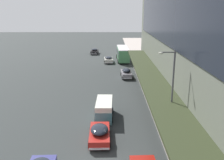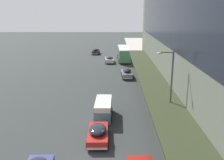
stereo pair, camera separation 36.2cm
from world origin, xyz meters
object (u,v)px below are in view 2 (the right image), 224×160
object	(u,v)px
sedan_second_near	(96,51)
vw_van	(103,108)
pedestrian_at_kerb	(182,143)
transit_bus_kerbside_front	(124,53)
sedan_oncoming_rear	(98,133)
street_lamp	(169,89)
fire_hydrant	(154,111)
sedan_lead_mid	(109,59)
sedan_trailing_near	(127,73)

from	to	relation	value
sedan_second_near	vw_van	size ratio (longest dim) A/B	0.95
pedestrian_at_kerb	transit_bus_kerbside_front	bearing A→B (deg)	94.77
sedan_oncoming_rear	street_lamp	xyz separation A→B (m)	(6.37, 0.89, 3.94)
sedan_second_near	fire_hydrant	distance (m)	41.49
fire_hydrant	transit_bus_kerbside_front	bearing A→B (deg)	94.23
sedan_lead_mid	sedan_oncoming_rear	bearing A→B (deg)	-90.56
sedan_trailing_near	fire_hydrant	world-z (taller)	sedan_trailing_near
street_lamp	fire_hydrant	size ratio (longest dim) A/B	11.29
transit_bus_kerbside_front	pedestrian_at_kerb	xyz separation A→B (m)	(3.28, -39.32, -0.62)
sedan_lead_mid	sedan_second_near	bearing A→B (deg)	108.80
fire_hydrant	sedan_second_near	bearing A→B (deg)	103.25
sedan_oncoming_rear	sedan_trailing_near	distance (m)	22.32
sedan_oncoming_rear	pedestrian_at_kerb	world-z (taller)	pedestrian_at_kerb
sedan_second_near	sedan_oncoming_rear	xyz separation A→B (m)	(3.57, -46.24, -0.00)
sedan_second_near	pedestrian_at_kerb	xyz separation A→B (m)	(10.49, -48.58, 0.44)
sedan_oncoming_rear	fire_hydrant	distance (m)	8.34
sedan_oncoming_rear	sedan_trailing_near	world-z (taller)	sedan_trailing_near
transit_bus_kerbside_front	fire_hydrant	bearing A→B (deg)	-85.77
transit_bus_kerbside_front	street_lamp	world-z (taller)	street_lamp
sedan_lead_mid	street_lamp	bearing A→B (deg)	-79.90
sedan_second_near	transit_bus_kerbside_front	bearing A→B (deg)	-52.12
sedan_oncoming_rear	vw_van	xyz separation A→B (m)	(0.28, 5.18, 0.36)
sedan_trailing_near	street_lamp	bearing A→B (deg)	-82.59
transit_bus_kerbside_front	sedan_second_near	size ratio (longest dim) A/B	2.13
pedestrian_at_kerb	fire_hydrant	bearing A→B (deg)	96.83
sedan_oncoming_rear	sedan_lead_mid	bearing A→B (deg)	89.44
transit_bus_kerbside_front	sedan_second_near	world-z (taller)	transit_bus_kerbside_front
transit_bus_kerbside_front	sedan_second_near	distance (m)	11.78
sedan_trailing_near	street_lamp	xyz separation A→B (m)	(2.75, -21.14, 3.88)
fire_hydrant	sedan_lead_mid	bearing A→B (deg)	100.96
sedan_lead_mid	vw_van	size ratio (longest dim) A/B	0.96
sedan_second_near	sedan_trailing_near	world-z (taller)	sedan_trailing_near
sedan_trailing_near	pedestrian_at_kerb	distance (m)	24.60
vw_van	street_lamp	distance (m)	8.27
sedan_second_near	vw_van	bearing A→B (deg)	-84.65
sedan_lead_mid	sedan_second_near	distance (m)	12.14
sedan_second_near	sedan_oncoming_rear	world-z (taller)	sedan_oncoming_rear
transit_bus_kerbside_front	sedan_lead_mid	distance (m)	4.12
vw_van	fire_hydrant	xyz separation A→B (m)	(5.66, 0.67, -0.60)
sedan_lead_mid	sedan_second_near	size ratio (longest dim) A/B	1.01
sedan_lead_mid	fire_hydrant	distance (m)	29.43
fire_hydrant	vw_van	bearing A→B (deg)	-173.21
sedan_second_near	sedan_oncoming_rear	size ratio (longest dim) A/B	1.02
sedan_oncoming_rear	street_lamp	size ratio (longest dim) A/B	0.54
sedan_second_near	vw_van	distance (m)	41.24
sedan_lead_mid	vw_van	xyz separation A→B (m)	(-0.07, -29.57, 0.36)
street_lamp	pedestrian_at_kerb	bearing A→B (deg)	-80.40
sedan_oncoming_rear	vw_van	distance (m)	5.20
sedan_lead_mid	sedan_oncoming_rear	xyz separation A→B (m)	(-0.34, -34.75, 0.01)
pedestrian_at_kerb	sedan_trailing_near	bearing A→B (deg)	97.70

